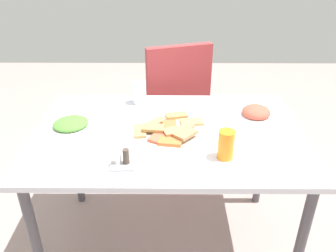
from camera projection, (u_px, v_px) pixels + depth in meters
ground_plane at (168, 242)px, 1.94m from camera, size 6.00×6.00×0.00m
dining_table at (168, 145)px, 1.64m from camera, size 1.23×0.80×0.70m
dining_chair at (173, 101)px, 2.29m from camera, size 0.53×0.53×0.93m
pide_platter at (168, 130)px, 1.59m from camera, size 0.35×0.35×0.04m
salad_plate_greens at (256, 113)px, 1.72m from camera, size 0.20×0.20×0.06m
salad_plate_rice at (71, 124)px, 1.63m from camera, size 0.22×0.22×0.04m
soda_can at (226, 145)px, 1.39m from camera, size 0.09×0.09×0.12m
drinking_glass at (139, 93)px, 1.84m from camera, size 0.07×0.07×0.11m
paper_napkin at (65, 159)px, 1.40m from camera, size 0.18×0.18×0.00m
fork at (64, 161)px, 1.39m from camera, size 0.17×0.05×0.00m
spoon at (66, 156)px, 1.42m from camera, size 0.17×0.04×0.00m
condiment_caddy at (122, 160)px, 1.36m from camera, size 0.09×0.09×0.08m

